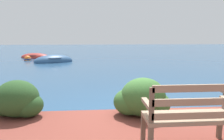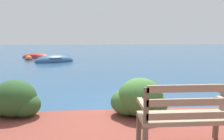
% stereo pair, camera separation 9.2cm
% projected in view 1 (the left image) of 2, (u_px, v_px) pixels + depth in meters
% --- Properties ---
extents(ground_plane, '(80.00, 80.00, 0.00)m').
position_uv_depth(ground_plane, '(141.00, 119.00, 4.62)').
color(ground_plane, navy).
extents(park_bench, '(1.23, 0.48, 0.93)m').
position_uv_depth(park_bench, '(191.00, 115.00, 2.90)').
color(park_bench, brown).
rests_on(park_bench, patio_terrace).
extents(hedge_clump_far_left, '(1.03, 0.74, 0.70)m').
position_uv_depth(hedge_clump_far_left, '(17.00, 101.00, 4.12)').
color(hedge_clump_far_left, '#284C23').
rests_on(hedge_clump_far_left, patio_terrace).
extents(hedge_clump_left, '(1.08, 0.78, 0.73)m').
position_uv_depth(hedge_clump_left, '(142.00, 99.00, 4.17)').
color(hedge_clump_left, '#38662D').
rests_on(hedge_clump_left, patio_terrace).
extents(rowboat_nearest, '(2.85, 2.17, 0.86)m').
position_uv_depth(rowboat_nearest, '(54.00, 61.00, 14.58)').
color(rowboat_nearest, '#2D517A').
rests_on(rowboat_nearest, ground_plane).
extents(rowboat_mid, '(2.72, 1.80, 0.67)m').
position_uv_depth(rowboat_mid, '(36.00, 57.00, 17.25)').
color(rowboat_mid, '#9E2D28').
rests_on(rowboat_mid, ground_plane).
extents(mooring_buoy, '(0.55, 0.55, 0.50)m').
position_uv_depth(mooring_buoy, '(28.00, 59.00, 15.72)').
color(mooring_buoy, orange).
rests_on(mooring_buoy, ground_plane).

